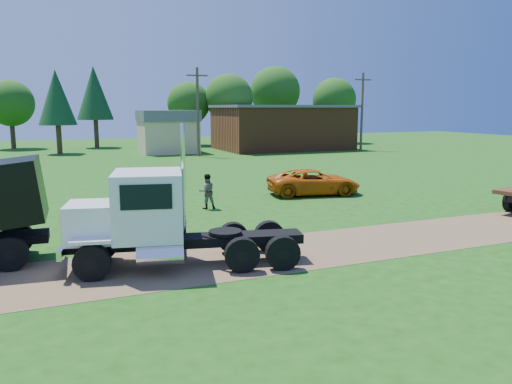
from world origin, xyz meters
name	(u,v)px	position (x,y,z in m)	size (l,w,h in m)	color
ground	(313,249)	(0.00, 0.00, 0.00)	(140.00, 140.00, 0.00)	#16480F
dirt_track	(313,249)	(0.00, 0.00, 0.01)	(120.00, 4.20, 0.01)	brown
white_semi_tractor	(151,219)	(-5.62, 0.18, 1.53)	(7.58, 3.89, 4.47)	black
orange_pickup	(314,182)	(5.57, 9.90, 0.73)	(2.43, 5.28, 1.47)	#C35509
spectator_b	(207,191)	(-1.33, 8.33, 0.87)	(0.84, 0.66, 1.73)	#999999
brick_building	(282,127)	(18.00, 40.00, 2.66)	(15.40, 10.40, 5.30)	brown
tan_shed	(168,131)	(4.00, 40.00, 2.42)	(6.20, 5.40, 4.70)	#CAB87E
utility_poles	(198,110)	(6.00, 35.00, 4.71)	(42.20, 0.28, 9.00)	#453427
tree_row	(168,96)	(6.32, 49.93, 6.51)	(57.88, 16.46, 11.16)	#321D14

